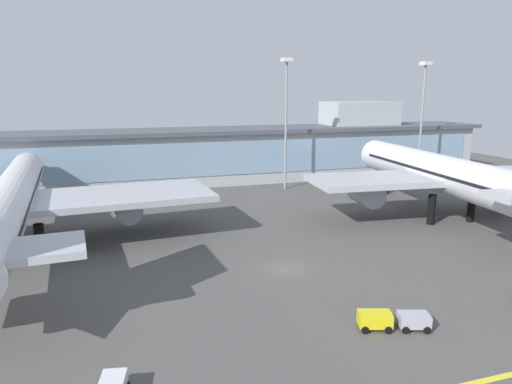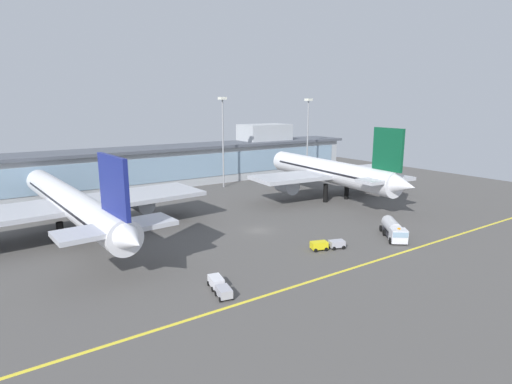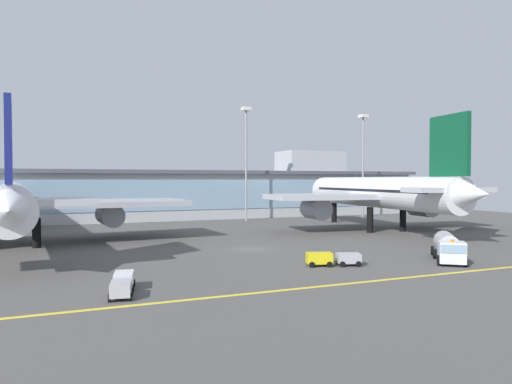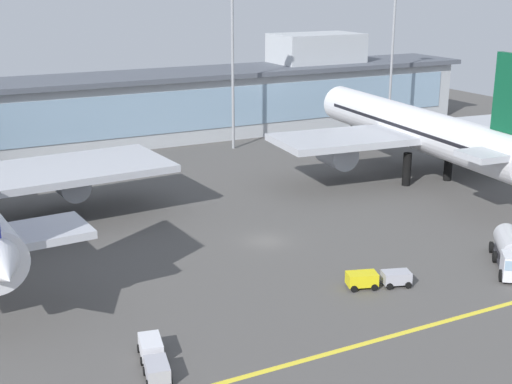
% 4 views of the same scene
% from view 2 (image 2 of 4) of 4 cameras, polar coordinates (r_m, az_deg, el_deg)
% --- Properties ---
extents(ground_plane, '(180.00, 180.00, 0.00)m').
position_cam_2_polar(ground_plane, '(75.52, 0.40, -5.37)').
color(ground_plane, '#514F4C').
extents(taxiway_centreline_stripe, '(144.00, 0.50, 0.01)m').
position_cam_2_polar(taxiway_centreline_stripe, '(59.82, 12.66, -10.46)').
color(taxiway_centreline_stripe, yellow).
rests_on(taxiway_centreline_stripe, ground).
extents(terminal_building, '(130.54, 14.00, 16.24)m').
position_cam_2_polar(terminal_building, '(118.83, -12.70, 3.72)').
color(terminal_building, '#ADB2B7').
rests_on(terminal_building, ground).
extents(airliner_near_left, '(48.30, 59.66, 16.34)m').
position_cam_2_polar(airliner_near_left, '(77.60, -24.26, -1.44)').
color(airliner_near_left, black).
rests_on(airliner_near_left, ground).
extents(airliner_near_right, '(39.96, 51.55, 18.04)m').
position_cam_2_polar(airliner_near_right, '(101.63, 10.08, 2.80)').
color(airliner_near_right, black).
rests_on(airliner_near_right, ground).
extents(fuel_tanker_truck, '(7.51, 8.61, 2.90)m').
position_cam_2_polar(fuel_tanker_truck, '(74.81, 18.59, -4.98)').
color(fuel_tanker_truck, black).
rests_on(fuel_tanker_truck, ground).
extents(baggage_tug_near, '(2.73, 5.79, 1.40)m').
position_cam_2_polar(baggage_tug_near, '(51.87, -5.08, -12.88)').
color(baggage_tug_near, black).
rests_on(baggage_tug_near, ground).
extents(service_truck_far, '(5.79, 3.30, 1.40)m').
position_cam_2_polar(service_truck_far, '(66.80, 9.86, -7.20)').
color(service_truck_far, black).
rests_on(service_truck_far, ground).
extents(apron_light_mast_west, '(1.80, 1.80, 24.38)m').
position_cam_2_polar(apron_light_mast_west, '(129.34, 7.21, 8.98)').
color(apron_light_mast_west, gray).
rests_on(apron_light_mast_west, ground).
extents(apron_light_mast_centre, '(1.80, 1.80, 24.58)m').
position_cam_2_polar(apron_light_mast_centre, '(113.17, -4.63, 8.66)').
color(apron_light_mast_centre, gray).
rests_on(apron_light_mast_centre, ground).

